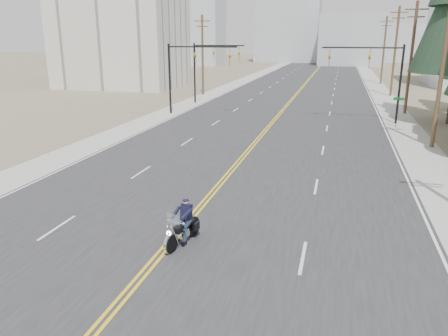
% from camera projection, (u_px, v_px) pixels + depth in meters
% --- Properties ---
extents(ground_plane, '(400.00, 400.00, 0.00)m').
position_uv_depth(ground_plane, '(122.00, 300.00, 13.01)').
color(ground_plane, '#776D56').
rests_on(ground_plane, ground).
extents(road, '(20.00, 200.00, 0.01)m').
position_uv_depth(road, '(307.00, 82.00, 77.88)').
color(road, '#303033').
rests_on(road, ground).
extents(sidewalk_left, '(3.00, 200.00, 0.01)m').
position_uv_depth(sidewalk_left, '(244.00, 80.00, 80.69)').
color(sidewalk_left, '#A5A5A0').
rests_on(sidewalk_left, ground).
extents(sidewalk_right, '(3.00, 200.00, 0.01)m').
position_uv_depth(sidewalk_right, '(374.00, 84.00, 75.08)').
color(sidewalk_right, '#A5A5A0').
rests_on(sidewalk_right, ground).
extents(traffic_mast_left, '(7.10, 0.26, 7.00)m').
position_uv_depth(traffic_mast_left, '(188.00, 65.00, 43.45)').
color(traffic_mast_left, black).
rests_on(traffic_mast_left, ground).
extents(traffic_mast_right, '(7.10, 0.26, 7.00)m').
position_uv_depth(traffic_mast_right, '(378.00, 68.00, 39.07)').
color(traffic_mast_right, black).
rests_on(traffic_mast_right, ground).
extents(traffic_mast_far, '(6.10, 0.26, 7.00)m').
position_uv_depth(traffic_mast_far, '(208.00, 62.00, 50.97)').
color(traffic_mast_far, black).
rests_on(traffic_mast_far, ground).
extents(street_sign, '(0.90, 0.06, 2.62)m').
position_uv_depth(street_sign, '(398.00, 107.00, 37.66)').
color(street_sign, black).
rests_on(street_sign, ground).
extents(utility_pole_b, '(2.20, 0.30, 11.50)m').
position_uv_depth(utility_pole_b, '(443.00, 62.00, 29.57)').
color(utility_pole_b, brown).
rests_on(utility_pole_b, ground).
extents(utility_pole_c, '(2.20, 0.30, 11.00)m').
position_uv_depth(utility_pole_c, '(411.00, 57.00, 43.54)').
color(utility_pole_c, brown).
rests_on(utility_pole_c, ground).
extents(utility_pole_d, '(2.20, 0.30, 11.50)m').
position_uv_depth(utility_pole_d, '(395.00, 50.00, 57.37)').
color(utility_pole_d, brown).
rests_on(utility_pole_d, ground).
extents(utility_pole_e, '(2.20, 0.30, 11.00)m').
position_uv_depth(utility_pole_e, '(384.00, 49.00, 73.20)').
color(utility_pole_e, brown).
rests_on(utility_pole_e, ground).
extents(utility_pole_left, '(2.20, 0.30, 10.50)m').
position_uv_depth(utility_pole_left, '(203.00, 54.00, 58.99)').
color(utility_pole_left, brown).
rests_on(utility_pole_left, ground).
extents(haze_bldg_a, '(14.00, 12.00, 22.00)m').
position_uv_depth(haze_bldg_a, '(198.00, 26.00, 125.00)').
color(haze_bldg_a, '#B7BCC6').
rests_on(haze_bldg_a, ground).
extents(haze_bldg_b, '(18.00, 14.00, 14.00)m').
position_uv_depth(haze_bldg_b, '(351.00, 40.00, 124.91)').
color(haze_bldg_b, '#ADB2B7').
rests_on(haze_bldg_b, ground).
extents(haze_bldg_d, '(20.00, 15.00, 26.00)m').
position_uv_depth(haze_bldg_d, '(288.00, 21.00, 141.98)').
color(haze_bldg_d, '#ADB2B7').
rests_on(haze_bldg_d, ground).
extents(haze_bldg_e, '(14.00, 14.00, 12.00)m').
position_uv_depth(haze_bldg_e, '(403.00, 43.00, 144.21)').
color(haze_bldg_e, '#B7BCC6').
rests_on(haze_bldg_e, ground).
extents(haze_bldg_f, '(12.00, 12.00, 16.00)m').
position_uv_depth(haze_bldg_f, '(169.00, 37.00, 143.42)').
color(haze_bldg_f, '#ADB2B7').
rests_on(haze_bldg_f, ground).
extents(motorcyclist, '(1.39, 2.38, 1.74)m').
position_uv_depth(motorcyclist, '(182.00, 223.00, 16.30)').
color(motorcyclist, black).
rests_on(motorcyclist, ground).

